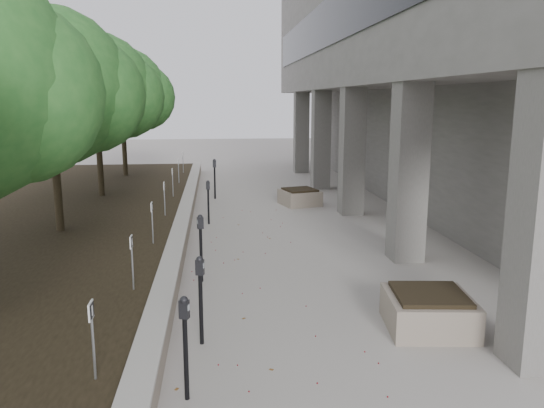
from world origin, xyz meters
TOP-DOWN VIEW (x-y plane):
  - retaining_wall at (-1.82, 9.00)m, footprint 0.39×26.00m
  - planting_bed at (-5.50, 9.00)m, footprint 7.00×26.00m
  - crabapple_tree_3 at (-4.80, 8.00)m, footprint 4.60×4.00m
  - crabapple_tree_4 at (-4.80, 13.00)m, footprint 4.60×4.00m
  - crabapple_tree_5 at (-4.80, 18.00)m, footprint 4.60×4.00m
  - parking_sign_2 at (-2.35, 0.50)m, footprint 0.04×0.22m
  - parking_sign_3 at (-2.35, 3.50)m, footprint 0.04×0.22m
  - parking_sign_4 at (-2.35, 6.50)m, footprint 0.04×0.22m
  - parking_sign_5 at (-2.35, 9.50)m, footprint 0.04×0.22m
  - parking_sign_6 at (-2.35, 12.50)m, footprint 0.04×0.22m
  - parking_sign_7 at (-2.35, 15.50)m, footprint 0.04×0.22m
  - parking_sign_8 at (-2.35, 18.50)m, footprint 0.04×0.22m
  - parking_meter_1 at (-1.30, 0.62)m, footprint 0.16×0.13m
  - parking_meter_2 at (-1.16, 2.12)m, footprint 0.16×0.13m
  - parking_meter_3 at (-1.23, 4.94)m, footprint 0.16×0.14m
  - parking_meter_4 at (-1.13, 10.00)m, footprint 0.14×0.10m
  - parking_meter_5 at (-0.94, 14.08)m, footprint 0.15×0.11m
  - planter_front at (2.45, 2.28)m, footprint 1.46×1.46m
  - planter_back at (2.01, 12.62)m, footprint 1.49×1.49m
  - berry_scatter at (-0.10, 5.00)m, footprint 3.30×14.10m

SIDE VIEW (x-z plane):
  - berry_scatter at x=-0.10m, z-range 0.00..0.02m
  - planting_bed at x=-5.50m, z-range 0.00..0.40m
  - retaining_wall at x=-1.82m, z-range 0.00..0.50m
  - planter_back at x=2.01m, z-range 0.00..0.57m
  - planter_front at x=2.45m, z-range 0.00..0.61m
  - parking_meter_4 at x=-1.13m, z-range 0.00..1.31m
  - parking_meter_1 at x=-1.30m, z-range 0.00..1.34m
  - parking_meter_2 at x=-1.16m, z-range 0.00..1.38m
  - parking_meter_3 at x=-1.23m, z-range 0.00..1.39m
  - parking_meter_5 at x=-0.94m, z-range 0.00..1.49m
  - parking_sign_2 at x=-2.35m, z-range 0.40..1.36m
  - parking_sign_3 at x=-2.35m, z-range 0.40..1.36m
  - parking_sign_4 at x=-2.35m, z-range 0.40..1.36m
  - parking_sign_5 at x=-2.35m, z-range 0.40..1.36m
  - parking_sign_6 at x=-2.35m, z-range 0.40..1.36m
  - parking_sign_7 at x=-2.35m, z-range 0.40..1.36m
  - parking_sign_8 at x=-2.35m, z-range 0.40..1.36m
  - crabapple_tree_3 at x=-4.80m, z-range 0.40..5.84m
  - crabapple_tree_4 at x=-4.80m, z-range 0.40..5.84m
  - crabapple_tree_5 at x=-4.80m, z-range 0.40..5.84m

